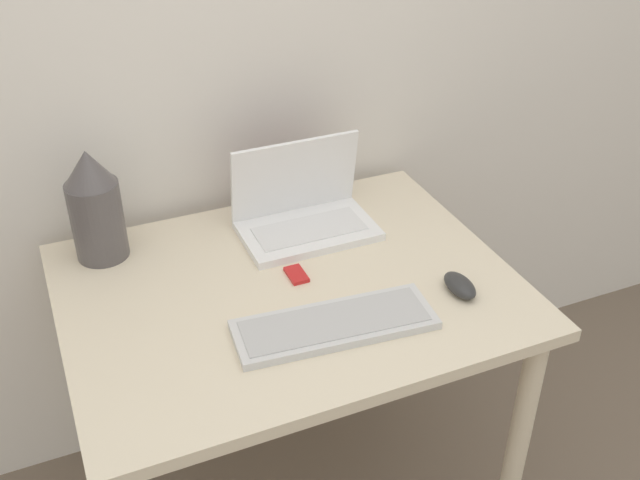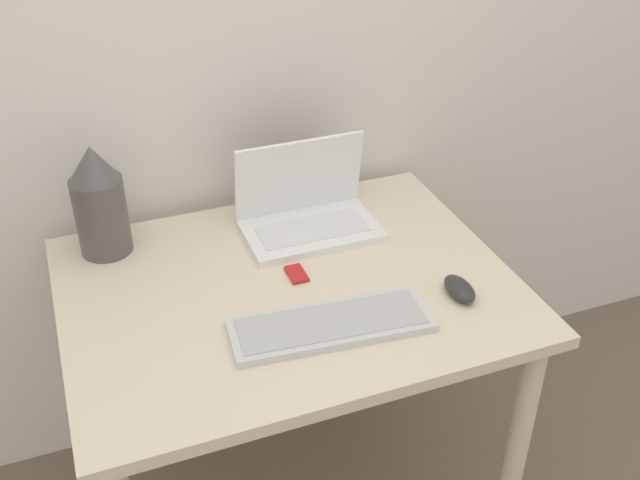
# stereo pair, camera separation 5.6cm
# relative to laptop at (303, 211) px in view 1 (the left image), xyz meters

# --- Properties ---
(wall_back) EXTENTS (6.00, 0.05, 2.50)m
(wall_back) POSITION_rel_laptop_xyz_m (-0.12, 0.24, 0.44)
(wall_back) COLOR silver
(wall_back) RESTS_ON ground_plane
(desk) EXTENTS (1.00, 0.77, 0.76)m
(desk) POSITION_rel_laptop_xyz_m (-0.12, -0.21, -0.15)
(desk) COLOR beige
(desk) RESTS_ON ground_plane
(laptop) EXTENTS (0.33, 0.21, 0.22)m
(laptop) POSITION_rel_laptop_xyz_m (0.00, 0.00, 0.00)
(laptop) COLOR white
(laptop) RESTS_ON desk
(keyboard) EXTENTS (0.43, 0.18, 0.02)m
(keyboard) POSITION_rel_laptop_xyz_m (-0.09, -0.39, -0.04)
(keyboard) COLOR silver
(keyboard) RESTS_ON desk
(mouse) EXTENTS (0.05, 0.10, 0.03)m
(mouse) POSITION_rel_laptop_xyz_m (0.22, -0.38, -0.03)
(mouse) COLOR #2D2D2D
(mouse) RESTS_ON desk
(vase) EXTENTS (0.12, 0.12, 0.27)m
(vase) POSITION_rel_laptop_xyz_m (-0.48, 0.08, 0.08)
(vase) COLOR #514C4C
(vase) RESTS_ON desk
(mp3_player) EXTENTS (0.04, 0.07, 0.01)m
(mp3_player) POSITION_rel_laptop_xyz_m (-0.09, -0.19, -0.04)
(mp3_player) COLOR red
(mp3_player) RESTS_ON desk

